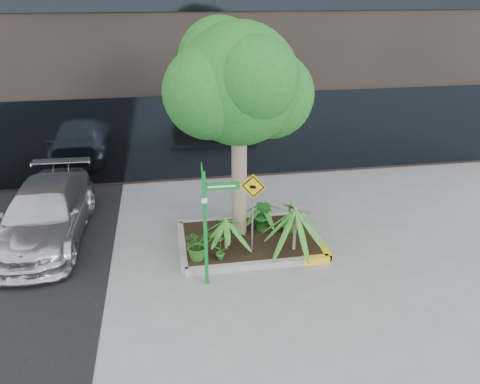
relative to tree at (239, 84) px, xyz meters
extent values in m
plane|color=gray|center=(-0.01, -0.65, -3.72)|extent=(80.00, 80.00, 0.00)
cube|color=#9E9E99|center=(0.19, 0.75, -3.65)|extent=(3.20, 0.15, 0.15)
cube|color=#9E9E99|center=(0.19, -1.45, -3.65)|extent=(3.20, 0.15, 0.15)
cube|color=#9E9E99|center=(-1.41, -0.35, -3.65)|extent=(0.15, 2.20, 0.15)
cube|color=#9E9E99|center=(1.79, -0.35, -3.65)|extent=(0.15, 2.20, 0.15)
cube|color=yellow|center=(1.49, -1.45, -3.65)|extent=(0.60, 0.17, 0.15)
cube|color=black|center=(0.19, -0.35, -3.60)|extent=(3.05, 2.05, 0.06)
cylinder|color=gray|center=(0.00, -0.02, -2.08)|extent=(0.35, 0.35, 3.29)
cylinder|color=gray|center=(0.11, -0.02, -0.87)|extent=(0.62, 0.18, 1.07)
sphere|color=#1B5F1F|center=(0.00, -0.02, 0.00)|extent=(2.63, 2.63, 2.63)
sphere|color=#1B5F1F|center=(0.77, 0.31, -0.32)|extent=(1.97, 1.97, 1.97)
sphere|color=#1B5F1F|center=(-0.66, -0.24, -0.10)|extent=(1.97, 1.97, 1.97)
sphere|color=#1B5F1F|center=(0.22, -0.68, 0.22)|extent=(1.75, 1.75, 1.75)
sphere|color=#1B5F1F|center=(-0.33, 0.53, 0.44)|extent=(1.86, 1.86, 1.86)
cylinder|color=gray|center=(1.10, -1.03, -3.04)|extent=(0.07, 0.07, 1.07)
cylinder|color=gray|center=(-0.42, -0.72, -3.19)|extent=(0.07, 0.07, 0.76)
cylinder|color=gray|center=(0.63, 0.18, -3.24)|extent=(0.07, 0.07, 0.67)
imported|color=silver|center=(-4.58, 0.74, -3.07)|extent=(1.99, 4.59, 1.31)
imported|color=#275C1A|center=(-1.09, -1.06, -3.22)|extent=(0.84, 0.84, 0.71)
imported|color=#246A1F|center=(1.22, -0.25, -3.18)|extent=(0.62, 0.62, 0.79)
imported|color=#246A20|center=(-0.61, -1.20, -3.27)|extent=(0.43, 0.43, 0.60)
imported|color=#1E671E|center=(0.58, -0.05, -3.15)|extent=(0.65, 0.65, 0.85)
cube|color=#0B8328|center=(-0.97, -1.82, -2.48)|extent=(0.07, 0.07, 2.48)
cube|color=#0B8328|center=(-0.64, -1.83, -1.55)|extent=(0.69, 0.04, 0.16)
cube|color=#0B8328|center=(-0.96, -1.49, -1.38)|extent=(0.04, 0.69, 0.16)
cube|color=white|center=(-0.64, -1.85, -1.55)|extent=(0.53, 0.02, 0.04)
cube|color=white|center=(-0.98, -1.49, -1.38)|extent=(0.02, 0.53, 0.04)
cube|color=white|center=(-0.97, -1.86, -1.82)|extent=(0.11, 0.01, 0.11)
cylinder|color=slate|center=(0.16, -0.86, -2.73)|extent=(0.08, 0.12, 1.69)
cube|color=yellow|center=(0.16, -0.88, -2.02)|extent=(0.52, 0.25, 0.57)
cube|color=black|center=(0.16, -0.89, -2.02)|extent=(0.46, 0.21, 0.50)
cube|color=yellow|center=(0.16, -0.89, -2.02)|extent=(0.39, 0.18, 0.43)
cube|color=black|center=(0.15, -0.90, -2.02)|extent=(0.12, 0.06, 0.08)
camera|label=1|loc=(-1.63, -9.92, 1.94)|focal=35.00mm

